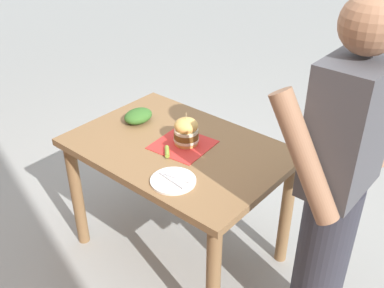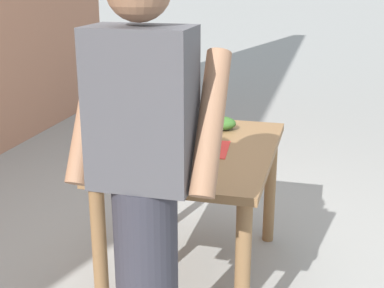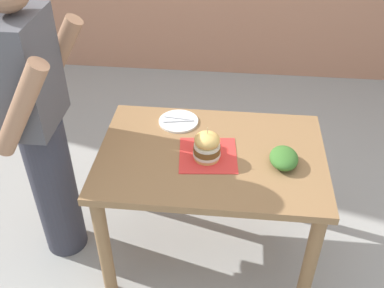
{
  "view_description": "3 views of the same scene",
  "coord_description": "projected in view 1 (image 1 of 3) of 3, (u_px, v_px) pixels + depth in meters",
  "views": [
    {
      "loc": [
        1.52,
        1.39,
        2.02
      ],
      "look_at": [
        0.0,
        0.1,
        0.81
      ],
      "focal_mm": 42.0,
      "sensor_mm": 36.0,
      "label": 1
    },
    {
      "loc": [
        -0.64,
        2.56,
        1.63
      ],
      "look_at": [
        0.0,
        0.1,
        0.81
      ],
      "focal_mm": 50.0,
      "sensor_mm": 36.0,
      "label": 2
    },
    {
      "loc": [
        -1.79,
        -0.08,
        2.18
      ],
      "look_at": [
        0.0,
        0.1,
        0.81
      ],
      "focal_mm": 42.0,
      "sensor_mm": 36.0,
      "label": 3
    }
  ],
  "objects": [
    {
      "name": "ground_plane",
      "position": [
        180.0,
        248.0,
        2.81
      ],
      "size": [
        80.0,
        80.0,
        0.0
      ],
      "primitive_type": "plane",
      "color": "#9E9E99"
    },
    {
      "name": "serving_paper",
      "position": [
        183.0,
        145.0,
        2.42
      ],
      "size": [
        0.31,
        0.31,
        0.0
      ],
      "primitive_type": "cube",
      "rotation": [
        0.0,
        0.0,
        0.09
      ],
      "color": "red",
      "rests_on": "patio_table"
    },
    {
      "name": "sandwich",
      "position": [
        186.0,
        131.0,
        2.39
      ],
      "size": [
        0.14,
        0.14,
        0.18
      ],
      "color": "#E5B25B",
      "rests_on": "serving_paper"
    },
    {
      "name": "side_plate_with_forks",
      "position": [
        173.0,
        181.0,
        2.13
      ],
      "size": [
        0.22,
        0.22,
        0.02
      ],
      "color": "white",
      "rests_on": "patio_table"
    },
    {
      "name": "side_salad",
      "position": [
        138.0,
        116.0,
        2.62
      ],
      "size": [
        0.18,
        0.14,
        0.08
      ],
      "primitive_type": "ellipsoid",
      "color": "#386B28",
      "rests_on": "patio_table"
    },
    {
      "name": "pickle_spear",
      "position": [
        167.0,
        152.0,
        2.33
      ],
      "size": [
        0.08,
        0.08,
        0.02
      ],
      "primitive_type": "cylinder",
      "rotation": [
        0.0,
        1.57,
        0.79
      ],
      "color": "#8EA83D",
      "rests_on": "serving_paper"
    },
    {
      "name": "diner_across_table",
      "position": [
        335.0,
        188.0,
        1.88
      ],
      "size": [
        0.55,
        0.35,
        1.69
      ],
      "color": "#33333D",
      "rests_on": "ground"
    },
    {
      "name": "patio_table",
      "position": [
        178.0,
        165.0,
        2.48
      ],
      "size": [
        0.8,
        1.16,
        0.76
      ],
      "color": "olive",
      "rests_on": "ground"
    }
  ]
}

